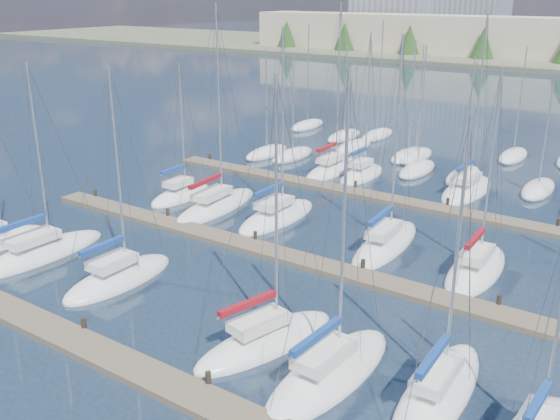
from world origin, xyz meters
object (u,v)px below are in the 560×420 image
Objects in this scene: sailboat_e at (330,373)px; sailboat_i at (216,206)px; sailboat_c at (119,278)px; sailboat_p at (467,190)px; sailboat_l at (476,269)px; sailboat_o at (362,174)px; sailboat_f at (438,392)px; sailboat_n at (332,169)px; sailboat_d at (266,341)px; sailboat_h at (181,195)px; sailboat_b at (41,253)px; sailboat_j at (277,216)px; sailboat_k at (385,244)px.

sailboat_e is 23.24m from sailboat_i.
sailboat_c is 0.85× the size of sailboat_p.
sailboat_o is at bearing 134.24° from sailboat_l.
sailboat_c reaches higher than sailboat_f.
sailboat_d is (12.48, -27.78, -0.01)m from sailboat_n.
sailboat_c reaches higher than sailboat_l.
sailboat_p is at bearing 104.67° from sailboat_d.
sailboat_c is 30.13m from sailboat_p.
sailboat_b is at bearing -88.18° from sailboat_h.
sailboat_j is 9.27m from sailboat_h.
sailboat_b is at bearing -121.48° from sailboat_j.
sailboat_b is at bearing -152.94° from sailboat_l.
sailboat_h is 16.54m from sailboat_o.
sailboat_i reaches higher than sailboat_e.
sailboat_h is 0.75× the size of sailboat_p.
sailboat_h is 0.72× the size of sailboat_i.
sailboat_k is at bearing -3.28° from sailboat_i.
sailboat_n is at bearing 139.55° from sailboat_l.
sailboat_n reaches higher than sailboat_d.
sailboat_i reaches higher than sailboat_b.
sailboat_c is 1.02× the size of sailboat_b.
sailboat_n is (-20.70, 26.97, 0.01)m from sailboat_f.
sailboat_o is (-13.24, 28.34, 0.01)m from sailboat_e.
sailboat_b is at bearing -103.16° from sailboat_n.
sailboat_l is 6.17m from sailboat_k.
sailboat_b is (-23.48, -13.31, -0.01)m from sailboat_l.
sailboat_c reaches higher than sailboat_b.
sailboat_c is 27.14m from sailboat_o.
sailboat_p is (-8.34, 27.99, 0.00)m from sailboat_f.
sailboat_f is 26.18m from sailboat_i.
sailboat_d is at bearing -0.60° from sailboat_b.
sailboat_p is at bearing 84.21° from sailboat_k.
sailboat_k is (10.50, 13.43, 0.01)m from sailboat_c.
sailboat_p is 9.36m from sailboat_o.
sailboat_l is (1.80, 14.19, -0.01)m from sailboat_e.
sailboat_l is 0.96× the size of sailboat_o.
sailboat_d is at bearing -114.82° from sailboat_l.
sailboat_n is (-3.04, 13.29, 0.02)m from sailboat_j.
sailboat_j reaches higher than sailboat_c.
sailboat_k is 0.90× the size of sailboat_i.
sailboat_e reaches higher than sailboat_c.
sailboat_k is 1.12× the size of sailboat_b.
sailboat_h is at bearing 157.37° from sailboat_d.
sailboat_e is 0.92× the size of sailboat_p.
sailboat_j is 17.29m from sailboat_d.
sailboat_p reaches higher than sailboat_f.
sailboat_f is 1.09× the size of sailboat_h.
sailboat_f is 19.26m from sailboat_c.
sailboat_o is at bearing 89.25° from sailboat_j.
sailboat_j is at bearing -92.14° from sailboat_o.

